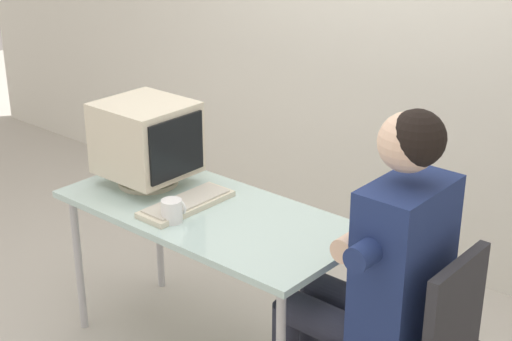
# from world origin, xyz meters

# --- Properties ---
(desk) EXTENTS (1.33, 0.63, 0.71)m
(desk) POSITION_xyz_m (0.00, 0.00, 0.65)
(desk) COLOR #B7B7BC
(desk) RESTS_ON ground_plane
(crt_monitor) EXTENTS (0.40, 0.36, 0.38)m
(crt_monitor) POSITION_xyz_m (-0.40, 0.03, 0.93)
(crt_monitor) COLOR beige
(crt_monitor) RESTS_ON desk
(keyboard) EXTENTS (0.17, 0.44, 0.03)m
(keyboard) POSITION_xyz_m (-0.09, -0.04, 0.73)
(keyboard) COLOR beige
(keyboard) RESTS_ON desk
(person_seated) EXTENTS (0.74, 0.59, 1.34)m
(person_seated) POSITION_xyz_m (0.82, 0.04, 0.72)
(person_seated) COLOR navy
(person_seated) RESTS_ON ground_plane
(desk_mug) EXTENTS (0.09, 0.10, 0.10)m
(desk_mug) POSITION_xyz_m (-0.03, -0.18, 0.76)
(desk_mug) COLOR white
(desk_mug) RESTS_ON desk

